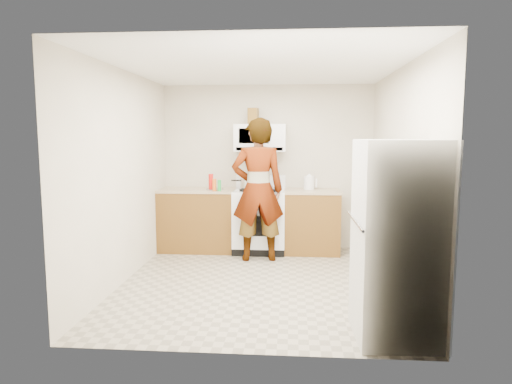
# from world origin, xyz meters

# --- Properties ---
(floor) EXTENTS (3.60, 3.60, 0.00)m
(floor) POSITION_xyz_m (0.00, 0.00, 0.00)
(floor) COLOR gray
(floor) RESTS_ON ground
(back_wall) EXTENTS (3.20, 0.02, 2.50)m
(back_wall) POSITION_xyz_m (0.00, 1.79, 1.25)
(back_wall) COLOR beige
(back_wall) RESTS_ON floor
(right_wall) EXTENTS (0.02, 3.60, 2.50)m
(right_wall) POSITION_xyz_m (1.59, 0.00, 1.25)
(right_wall) COLOR beige
(right_wall) RESTS_ON floor
(cabinet_left) EXTENTS (1.12, 0.62, 0.90)m
(cabinet_left) POSITION_xyz_m (-1.04, 1.49, 0.45)
(cabinet_left) COLOR brown
(cabinet_left) RESTS_ON floor
(counter_left) EXTENTS (1.14, 0.64, 0.03)m
(counter_left) POSITION_xyz_m (-1.04, 1.49, 0.92)
(counter_left) COLOR tan
(counter_left) RESTS_ON cabinet_left
(cabinet_right) EXTENTS (0.80, 0.62, 0.90)m
(cabinet_right) POSITION_xyz_m (0.68, 1.49, 0.45)
(cabinet_right) COLOR brown
(cabinet_right) RESTS_ON floor
(counter_right) EXTENTS (0.82, 0.64, 0.03)m
(counter_right) POSITION_xyz_m (0.68, 1.49, 0.92)
(counter_right) COLOR tan
(counter_right) RESTS_ON cabinet_right
(gas_range) EXTENTS (0.76, 0.65, 1.13)m
(gas_range) POSITION_xyz_m (-0.10, 1.48, 0.49)
(gas_range) COLOR white
(gas_range) RESTS_ON floor
(microwave) EXTENTS (0.76, 0.38, 0.40)m
(microwave) POSITION_xyz_m (-0.10, 1.61, 1.70)
(microwave) COLOR white
(microwave) RESTS_ON back_wall
(person) EXTENTS (0.79, 0.58, 1.97)m
(person) POSITION_xyz_m (-0.09, 1.00, 0.99)
(person) COLOR tan
(person) RESTS_ON floor
(fridge) EXTENTS (0.72, 0.72, 1.70)m
(fridge) POSITION_xyz_m (1.28, -1.38, 0.85)
(fridge) COLOR #B9B9B4
(fridge) RESTS_ON floor
(kettle) EXTENTS (0.17, 0.17, 0.19)m
(kettle) POSITION_xyz_m (0.64, 1.58, 1.03)
(kettle) COLOR white
(kettle) RESTS_ON counter_right
(jug) EXTENTS (0.16, 0.16, 0.24)m
(jug) POSITION_xyz_m (-0.20, 1.61, 2.02)
(jug) COLOR brown
(jug) RESTS_ON microwave
(saucepan) EXTENTS (0.30, 0.30, 0.13)m
(saucepan) POSITION_xyz_m (-0.27, 1.57, 1.02)
(saucepan) COLOR silver
(saucepan) RESTS_ON gas_range
(tray) EXTENTS (0.28, 0.22, 0.05)m
(tray) POSITION_xyz_m (0.06, 1.40, 0.96)
(tray) COLOR silver
(tray) RESTS_ON gas_range
(bottle_spray) EXTENTS (0.08, 0.08, 0.23)m
(bottle_spray) POSITION_xyz_m (-0.82, 1.43, 1.05)
(bottle_spray) COLOR red
(bottle_spray) RESTS_ON counter_left
(bottle_hot_sauce) EXTENTS (0.08, 0.08, 0.18)m
(bottle_hot_sauce) POSITION_xyz_m (-0.74, 1.26, 1.02)
(bottle_hot_sauce) COLOR #CD5616
(bottle_hot_sauce) RESTS_ON counter_left
(bottle_green_cap) EXTENTS (0.06, 0.06, 0.16)m
(bottle_green_cap) POSITION_xyz_m (-0.67, 1.25, 1.02)
(bottle_green_cap) COLOR green
(bottle_green_cap) RESTS_ON counter_left
(pot_lid) EXTENTS (0.30, 0.30, 0.01)m
(pot_lid) POSITION_xyz_m (-0.76, 1.42, 0.94)
(pot_lid) COLOR silver
(pot_lid) RESTS_ON counter_left
(broom) EXTENTS (0.14, 0.25, 1.23)m
(broom) POSITION_xyz_m (1.57, 0.71, 0.62)
(broom) COLOR silver
(broom) RESTS_ON floor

